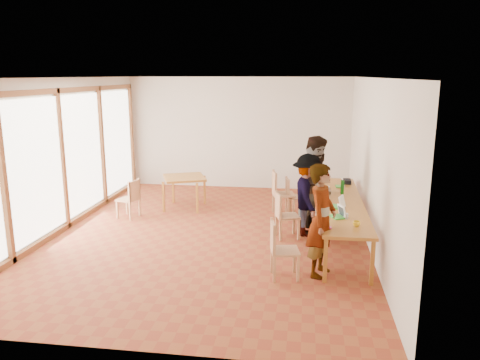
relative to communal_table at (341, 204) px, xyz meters
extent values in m
plane|color=brown|center=(-2.50, -0.06, -0.70)|extent=(8.00, 8.00, 0.00)
cube|color=beige|center=(-2.50, 3.94, 0.80)|extent=(6.00, 0.10, 3.00)
cube|color=beige|center=(-2.50, -4.06, 0.80)|extent=(6.00, 0.10, 3.00)
cube|color=beige|center=(0.50, -0.06, 0.80)|extent=(0.10, 8.00, 3.00)
cube|color=white|center=(-5.46, -0.06, 0.80)|extent=(0.10, 8.00, 3.00)
cube|color=white|center=(-2.50, -0.06, 2.32)|extent=(6.00, 8.00, 0.04)
cube|color=#A36424|center=(0.00, 0.00, 0.02)|extent=(0.80, 4.00, 0.05)
cube|color=#A36424|center=(-0.34, -1.94, -0.35)|extent=(0.06, 0.06, 0.70)
cube|color=#A36424|center=(-0.34, 1.94, -0.35)|extent=(0.06, 0.06, 0.70)
cube|color=#A36424|center=(0.34, -1.94, -0.35)|extent=(0.06, 0.06, 0.70)
cube|color=#A36424|center=(0.34, 1.94, -0.35)|extent=(0.06, 0.06, 0.70)
cube|color=#A36424|center=(-3.44, 1.69, 0.02)|extent=(0.90, 0.90, 0.05)
cube|color=#A36424|center=(-3.83, 1.30, -0.35)|extent=(0.05, 0.05, 0.70)
cube|color=#A36424|center=(-3.83, 2.08, -0.35)|extent=(0.05, 0.05, 0.70)
cube|color=#A36424|center=(-3.05, 1.30, -0.35)|extent=(0.05, 0.05, 0.70)
cube|color=#A36424|center=(-3.05, 2.08, -0.35)|extent=(0.05, 0.05, 0.70)
cube|color=tan|center=(-0.95, -1.84, -0.28)|extent=(0.49, 0.49, 0.04)
cube|color=tan|center=(-1.13, -1.87, -0.04)|extent=(0.11, 0.42, 0.44)
cube|color=tan|center=(-0.98, -0.02, -0.28)|extent=(0.51, 0.51, 0.04)
cube|color=tan|center=(-1.16, -0.07, -0.05)|extent=(0.15, 0.40, 0.43)
cube|color=tan|center=(-1.13, 1.46, -0.23)|extent=(0.55, 0.55, 0.04)
cube|color=tan|center=(-1.33, 1.42, 0.03)|extent=(0.14, 0.46, 0.48)
cube|color=tan|center=(-0.88, 1.51, -0.30)|extent=(0.46, 0.46, 0.04)
cube|color=tan|center=(-1.05, 1.48, -0.08)|extent=(0.11, 0.39, 0.41)
cube|color=tan|center=(-4.48, 0.80, -0.30)|extent=(0.49, 0.49, 0.04)
cube|color=tan|center=(-4.31, 0.75, -0.08)|extent=(0.14, 0.39, 0.41)
imported|color=gray|center=(-0.41, -1.65, 0.18)|extent=(0.59, 0.74, 1.76)
imported|color=gray|center=(-0.44, 0.47, 0.25)|extent=(1.03, 1.13, 1.91)
imported|color=gray|center=(-0.62, 0.20, 0.09)|extent=(0.75, 1.11, 1.59)
cube|color=green|center=(-0.13, -1.04, 0.06)|extent=(0.26, 0.30, 0.03)
cube|color=white|center=(-0.05, -1.01, 0.15)|extent=(0.16, 0.24, 0.21)
cube|color=green|center=(-0.11, -0.43, 0.06)|extent=(0.27, 0.32, 0.03)
cube|color=white|center=(-0.02, -0.46, 0.16)|extent=(0.16, 0.26, 0.22)
cube|color=green|center=(0.05, 1.17, 0.06)|extent=(0.16, 0.22, 0.02)
cube|color=white|center=(0.12, 1.17, 0.14)|extent=(0.07, 0.20, 0.18)
imported|color=yellow|center=(0.14, -1.48, 0.09)|extent=(0.14, 0.14, 0.09)
cylinder|color=#136717|center=(0.06, 0.55, 0.19)|extent=(0.07, 0.07, 0.28)
cylinder|color=silver|center=(0.01, -1.09, 0.09)|extent=(0.07, 0.07, 0.09)
cylinder|color=white|center=(-0.20, 0.93, 0.08)|extent=(0.08, 0.08, 0.06)
cube|color=#EF3C90|center=(-0.28, -1.61, 0.05)|extent=(0.05, 0.10, 0.01)
cube|color=black|center=(0.23, 1.51, 0.09)|extent=(0.16, 0.26, 0.09)
camera|label=1|loc=(-0.69, -8.58, 2.35)|focal=35.00mm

